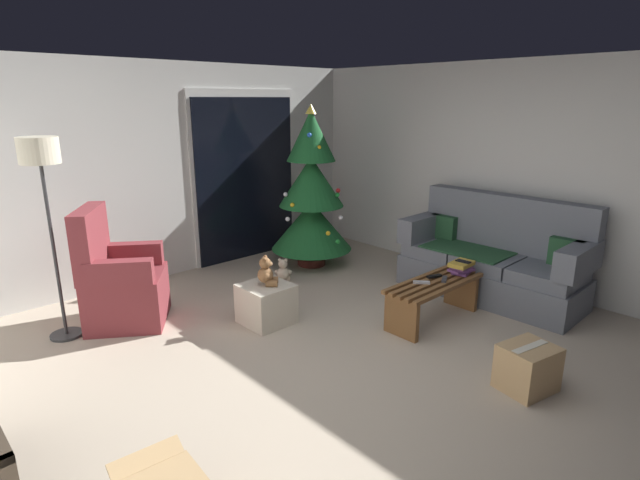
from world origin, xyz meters
name	(u,v)px	position (x,y,z in m)	size (l,w,h in m)	color
ground_plane	(343,369)	(0.00, 0.00, 0.00)	(7.00, 7.00, 0.00)	#B2A38E
wall_back	(157,173)	(0.00, 3.06, 1.25)	(5.72, 0.12, 2.50)	silver
wall_right	(526,177)	(2.86, 0.00, 1.25)	(0.12, 6.00, 2.50)	silver
patio_door_frame	(246,176)	(1.19, 2.99, 1.10)	(1.60, 0.02, 2.20)	silver
patio_door_glass	(247,180)	(1.19, 2.97, 1.05)	(1.50, 0.02, 2.10)	black
couch	(493,260)	(2.32, 0.00, 0.40)	(0.82, 1.96, 1.08)	slate
coffee_table	(434,295)	(1.28, 0.05, 0.27)	(1.10, 0.40, 0.40)	brown
remote_graphite	(444,279)	(1.38, 0.00, 0.42)	(0.04, 0.16, 0.02)	#333338
remote_silver	(421,282)	(1.15, 0.10, 0.42)	(0.04, 0.16, 0.02)	#ADADB2
remote_black	(434,276)	(1.38, 0.11, 0.42)	(0.04, 0.16, 0.02)	black
book_stack	(462,267)	(1.67, 0.00, 0.47)	(0.27, 0.20, 0.12)	#6B3D7A
cell_phone	(463,261)	(1.68, -0.01, 0.53)	(0.07, 0.14, 0.01)	black
christmas_tree	(311,197)	(1.56, 2.11, 0.90)	(1.03, 1.03, 2.03)	#4C1E19
armchair	(120,283)	(-0.93, 2.06, 0.40)	(0.95, 0.95, 1.13)	maroon
floor_lamp	(42,171)	(-1.43, 2.12, 1.51)	(0.32, 0.32, 1.78)	#2D2D30
ottoman	(266,304)	(0.08, 1.11, 0.19)	(0.44, 0.44, 0.38)	beige
teddy_bear_chestnut	(266,273)	(0.09, 1.11, 0.50)	(0.22, 0.21, 0.29)	brown
teddy_bear_cream_by_tree	(283,271)	(0.91, 1.88, 0.12)	(0.21, 0.21, 0.29)	beige
cardboard_box_taped_mid_floor	(527,368)	(0.80, -1.12, 0.17)	(0.44, 0.40, 0.35)	tan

